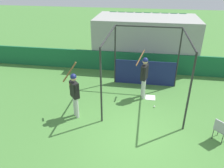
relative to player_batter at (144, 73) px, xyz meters
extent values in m
plane|color=#477F38|center=(-0.09, -2.71, -1.19)|extent=(60.00, 60.00, 0.00)
cube|color=#196038|center=(-0.09, 2.82, -0.62)|extent=(24.00, 0.12, 1.14)
cube|color=#9E9E99|center=(-0.09, 4.48, 0.21)|extent=(5.95, 3.20, 2.79)
cube|color=#1E6B3D|center=(-2.29, 3.28, 0.00)|extent=(0.45, 0.40, 0.10)
cube|color=#1E6B3D|center=(-2.29, 3.46, 0.23)|extent=(0.45, 0.06, 0.40)
cube|color=#1E6B3D|center=(-1.74, 3.28, 0.00)|extent=(0.45, 0.40, 0.10)
cube|color=#1E6B3D|center=(-1.74, 3.46, 0.23)|extent=(0.45, 0.06, 0.40)
cube|color=#1E6B3D|center=(-1.19, 3.28, 0.00)|extent=(0.45, 0.40, 0.10)
cube|color=#1E6B3D|center=(-1.19, 3.46, 0.23)|extent=(0.45, 0.06, 0.40)
cube|color=#1E6B3D|center=(-0.64, 3.28, 0.00)|extent=(0.45, 0.40, 0.10)
cube|color=#1E6B3D|center=(-0.64, 3.46, 0.23)|extent=(0.45, 0.06, 0.40)
cube|color=#1E6B3D|center=(-0.09, 3.28, 0.00)|extent=(0.45, 0.40, 0.10)
cube|color=#1E6B3D|center=(-0.09, 3.46, 0.23)|extent=(0.45, 0.06, 0.40)
cube|color=#1E6B3D|center=(0.46, 3.28, 0.00)|extent=(0.45, 0.40, 0.10)
cube|color=#1E6B3D|center=(0.46, 3.46, 0.23)|extent=(0.45, 0.06, 0.40)
cube|color=#1E6B3D|center=(1.01, 3.28, 0.00)|extent=(0.45, 0.40, 0.10)
cube|color=#1E6B3D|center=(1.01, 3.46, 0.23)|extent=(0.45, 0.06, 0.40)
cube|color=#1E6B3D|center=(1.56, 3.28, 0.00)|extent=(0.45, 0.40, 0.10)
cube|color=#1E6B3D|center=(1.56, 3.46, 0.23)|extent=(0.45, 0.06, 0.40)
cube|color=#1E6B3D|center=(2.11, 3.28, 0.00)|extent=(0.45, 0.40, 0.10)
cube|color=#1E6B3D|center=(2.11, 3.46, 0.23)|extent=(0.45, 0.06, 0.40)
cube|color=#1E6B3D|center=(-2.29, 4.08, 0.40)|extent=(0.45, 0.40, 0.10)
cube|color=#1E6B3D|center=(-2.29, 4.26, 0.63)|extent=(0.45, 0.06, 0.40)
cube|color=#1E6B3D|center=(-1.74, 4.08, 0.40)|extent=(0.45, 0.40, 0.10)
cube|color=#1E6B3D|center=(-1.74, 4.26, 0.63)|extent=(0.45, 0.06, 0.40)
cube|color=#1E6B3D|center=(-1.19, 4.08, 0.40)|extent=(0.45, 0.40, 0.10)
cube|color=#1E6B3D|center=(-1.19, 4.26, 0.63)|extent=(0.45, 0.06, 0.40)
cube|color=#1E6B3D|center=(-0.64, 4.08, 0.40)|extent=(0.45, 0.40, 0.10)
cube|color=#1E6B3D|center=(-0.64, 4.26, 0.63)|extent=(0.45, 0.06, 0.40)
cube|color=#1E6B3D|center=(-0.09, 4.08, 0.40)|extent=(0.45, 0.40, 0.10)
cube|color=#1E6B3D|center=(-0.09, 4.26, 0.63)|extent=(0.45, 0.06, 0.40)
cube|color=#1E6B3D|center=(0.46, 4.08, 0.40)|extent=(0.45, 0.40, 0.10)
cube|color=#1E6B3D|center=(0.46, 4.26, 0.63)|extent=(0.45, 0.06, 0.40)
cube|color=#1E6B3D|center=(1.01, 4.08, 0.40)|extent=(0.45, 0.40, 0.10)
cube|color=#1E6B3D|center=(1.01, 4.26, 0.63)|extent=(0.45, 0.06, 0.40)
cube|color=#1E6B3D|center=(1.56, 4.08, 0.40)|extent=(0.45, 0.40, 0.10)
cube|color=#1E6B3D|center=(1.56, 4.26, 0.63)|extent=(0.45, 0.06, 0.40)
cube|color=#1E6B3D|center=(2.11, 4.08, 0.40)|extent=(0.45, 0.40, 0.10)
cube|color=#1E6B3D|center=(2.11, 4.26, 0.63)|extent=(0.45, 0.06, 0.40)
cube|color=#1E6B3D|center=(-2.29, 4.88, 0.80)|extent=(0.45, 0.40, 0.10)
cube|color=#1E6B3D|center=(-2.29, 5.06, 1.03)|extent=(0.45, 0.06, 0.40)
cube|color=#1E6B3D|center=(-1.74, 4.88, 0.80)|extent=(0.45, 0.40, 0.10)
cube|color=#1E6B3D|center=(-1.74, 5.06, 1.03)|extent=(0.45, 0.06, 0.40)
cube|color=#1E6B3D|center=(-1.19, 4.88, 0.80)|extent=(0.45, 0.40, 0.10)
cube|color=#1E6B3D|center=(-1.19, 5.06, 1.03)|extent=(0.45, 0.06, 0.40)
cube|color=#1E6B3D|center=(-0.64, 4.88, 0.80)|extent=(0.45, 0.40, 0.10)
cube|color=#1E6B3D|center=(-0.64, 5.06, 1.03)|extent=(0.45, 0.06, 0.40)
cube|color=#1E6B3D|center=(-0.09, 4.88, 0.80)|extent=(0.45, 0.40, 0.10)
cube|color=#1E6B3D|center=(-0.09, 5.06, 1.03)|extent=(0.45, 0.06, 0.40)
cube|color=#1E6B3D|center=(0.46, 4.88, 0.80)|extent=(0.45, 0.40, 0.10)
cube|color=#1E6B3D|center=(0.46, 5.06, 1.03)|extent=(0.45, 0.06, 0.40)
cube|color=#1E6B3D|center=(1.01, 4.88, 0.80)|extent=(0.45, 0.40, 0.10)
cube|color=#1E6B3D|center=(1.01, 5.06, 1.03)|extent=(0.45, 0.06, 0.40)
cube|color=#1E6B3D|center=(1.56, 4.88, 0.80)|extent=(0.45, 0.40, 0.10)
cube|color=#1E6B3D|center=(1.56, 5.06, 1.03)|extent=(0.45, 0.06, 0.40)
cube|color=#1E6B3D|center=(2.11, 4.88, 0.80)|extent=(0.45, 0.40, 0.10)
cube|color=#1E6B3D|center=(2.11, 5.06, 1.03)|extent=(0.45, 0.06, 0.40)
cube|color=#1E6B3D|center=(-2.29, 5.68, 1.20)|extent=(0.45, 0.40, 0.10)
cube|color=#1E6B3D|center=(-2.29, 5.86, 1.43)|extent=(0.45, 0.06, 0.40)
cube|color=#1E6B3D|center=(-1.74, 5.68, 1.20)|extent=(0.45, 0.40, 0.10)
cube|color=#1E6B3D|center=(-1.74, 5.86, 1.43)|extent=(0.45, 0.06, 0.40)
cube|color=#1E6B3D|center=(-1.19, 5.68, 1.20)|extent=(0.45, 0.40, 0.10)
cube|color=#1E6B3D|center=(-1.19, 5.86, 1.43)|extent=(0.45, 0.06, 0.40)
cube|color=#1E6B3D|center=(-0.64, 5.68, 1.20)|extent=(0.45, 0.40, 0.10)
cube|color=#1E6B3D|center=(-0.64, 5.86, 1.43)|extent=(0.45, 0.06, 0.40)
cube|color=#1E6B3D|center=(-0.09, 5.68, 1.20)|extent=(0.45, 0.40, 0.10)
cube|color=#1E6B3D|center=(-0.09, 5.86, 1.43)|extent=(0.45, 0.06, 0.40)
cube|color=#1E6B3D|center=(0.46, 5.68, 1.20)|extent=(0.45, 0.40, 0.10)
cube|color=#1E6B3D|center=(0.46, 5.86, 1.43)|extent=(0.45, 0.06, 0.40)
cube|color=#1E6B3D|center=(1.01, 5.68, 1.20)|extent=(0.45, 0.40, 0.10)
cube|color=#1E6B3D|center=(1.01, 5.86, 1.43)|extent=(0.45, 0.06, 0.40)
cube|color=#1E6B3D|center=(1.56, 5.68, 1.20)|extent=(0.45, 0.40, 0.10)
cube|color=#1E6B3D|center=(1.56, 5.86, 1.43)|extent=(0.45, 0.06, 0.40)
cube|color=#1E6B3D|center=(2.11, 5.68, 1.20)|extent=(0.45, 0.40, 0.10)
cube|color=#1E6B3D|center=(2.11, 5.86, 1.43)|extent=(0.45, 0.06, 0.40)
cylinder|color=#282828|center=(-1.48, -2.07, 0.27)|extent=(0.07, 0.07, 2.92)
cylinder|color=#282828|center=(1.54, -2.07, 0.27)|extent=(0.07, 0.07, 2.92)
cylinder|color=#282828|center=(-1.48, 1.32, 0.27)|extent=(0.07, 0.07, 2.92)
cylinder|color=#282828|center=(1.54, 1.32, 0.27)|extent=(0.07, 0.07, 2.92)
cylinder|color=#282828|center=(-1.48, -0.38, 1.73)|extent=(0.06, 3.39, 0.06)
cylinder|color=#282828|center=(1.54, -0.38, 1.73)|extent=(0.06, 3.39, 0.06)
cylinder|color=#282828|center=(0.03, 1.32, 1.73)|extent=(3.02, 0.06, 0.06)
cube|color=navy|center=(0.03, 1.30, -0.55)|extent=(2.95, 0.03, 1.26)
cube|color=white|center=(0.36, -0.01, -1.18)|extent=(0.44, 0.44, 0.02)
cylinder|color=silver|center=(0.04, -0.13, -0.72)|extent=(0.16, 0.16, 0.92)
cylinder|color=silver|center=(-0.03, 0.11, -0.72)|extent=(0.16, 0.16, 0.92)
cube|color=black|center=(0.01, -0.01, 0.06)|extent=(0.33, 0.51, 0.65)
sphere|color=tan|center=(0.01, -0.01, 0.56)|extent=(0.23, 0.23, 0.23)
sphere|color=navy|center=(0.01, -0.01, 0.62)|extent=(0.24, 0.24, 0.24)
cylinder|color=black|center=(-0.10, -0.24, 0.21)|extent=(0.09, 0.09, 0.36)
cylinder|color=black|center=(0.03, 0.24, 0.21)|extent=(0.09, 0.09, 0.36)
cylinder|color=brown|center=(-0.22, 0.33, 0.59)|extent=(0.37, 0.70, 0.55)
sphere|color=brown|center=(0.11, 0.18, 0.34)|extent=(0.08, 0.08, 0.08)
cylinder|color=silver|center=(-2.47, -1.99, -0.74)|extent=(0.18, 0.18, 0.89)
cylinder|color=silver|center=(-2.60, -1.85, -0.74)|extent=(0.18, 0.18, 0.89)
cube|color=black|center=(-2.53, -1.92, 0.02)|extent=(0.45, 0.46, 0.63)
sphere|color=tan|center=(-2.53, -1.92, 0.50)|extent=(0.22, 0.22, 0.22)
sphere|color=navy|center=(-2.53, -1.92, 0.55)|extent=(0.23, 0.23, 0.23)
cylinder|color=black|center=(-2.42, -2.11, 0.16)|extent=(0.10, 0.10, 0.35)
cylinder|color=black|center=(-2.71, -1.78, 0.16)|extent=(0.10, 0.10, 0.35)
cylinder|color=brown|center=(-2.77, -1.64, 0.59)|extent=(0.58, 0.23, 0.80)
sphere|color=brown|center=(-2.69, -1.89, 0.21)|extent=(0.08, 0.08, 0.08)
cube|color=#99999E|center=(2.70, -2.47, -0.75)|extent=(0.57, 0.57, 0.04)
cube|color=#99999E|center=(2.57, -2.60, -0.55)|extent=(0.31, 0.32, 0.40)
cylinder|color=#333333|center=(2.70, -2.23, -0.97)|extent=(0.02, 0.02, 0.44)
cylinder|color=#333333|center=(2.46, -2.47, -0.97)|extent=(0.02, 0.02, 0.44)
cylinder|color=#333333|center=(2.69, -2.71, -0.97)|extent=(0.02, 0.02, 0.44)
sphere|color=white|center=(0.53, -0.80, -1.15)|extent=(0.07, 0.07, 0.07)
camera|label=1|loc=(0.00, -8.75, 3.94)|focal=35.00mm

